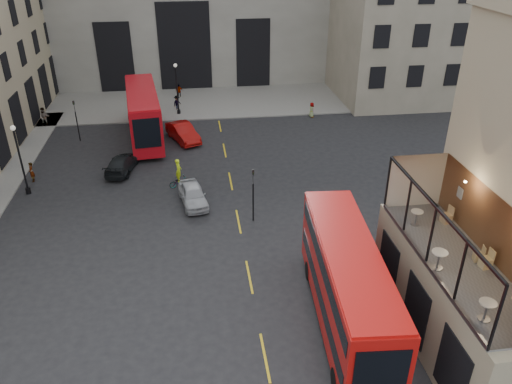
{
  "coord_description": "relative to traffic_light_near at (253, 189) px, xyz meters",
  "views": [
    {
      "loc": [
        -4.62,
        -16.39,
        17.62
      ],
      "look_at": [
        -1.02,
        10.47,
        3.0
      ],
      "focal_mm": 35.0,
      "sensor_mm": 36.0,
      "label": 1
    }
  ],
  "objects": [
    {
      "name": "car_c",
      "position": [
        -9.48,
        8.93,
        -1.77
      ],
      "size": [
        2.71,
        4.81,
        1.31
      ],
      "primitive_type": "imported",
      "rotation": [
        0.0,
        0.0,
        2.94
      ],
      "color": "black",
      "rests_on": "ground"
    },
    {
      "name": "gateway",
      "position": [
        -4.0,
        35.99,
        6.96
      ],
      "size": [
        35.0,
        10.6,
        18.0
      ],
      "color": "#9F9D94",
      "rests_on": "ground"
    },
    {
      "name": "cafe_chair_d",
      "position": [
        8.47,
        -8.85,
        2.44
      ],
      "size": [
        0.51,
        0.51,
        0.89
      ],
      "color": "tan",
      "rests_on": "cafe_floor"
    },
    {
      "name": "ground",
      "position": [
        1.0,
        -12.0,
        -2.42
      ],
      "size": [
        140.0,
        140.0,
        0.0
      ],
      "primitive_type": "plane",
      "color": "black",
      "rests_on": "ground"
    },
    {
      "name": "cafe_table_far",
      "position": [
        6.9,
        -8.81,
        2.67
      ],
      "size": [
        0.6,
        0.6,
        0.74
      ],
      "color": "silver",
      "rests_on": "cafe_floor"
    },
    {
      "name": "cafe_chair_c",
      "position": [
        8.37,
        -12.05,
        2.41
      ],
      "size": [
        0.45,
        0.45,
        0.76
      ],
      "color": "tan",
      "rests_on": "cafe_floor"
    },
    {
      "name": "street_lamp_b",
      "position": [
        -5.0,
        22.0,
        -0.03
      ],
      "size": [
        0.36,
        0.36,
        5.33
      ],
      "color": "black",
      "rests_on": "ground"
    },
    {
      "name": "bicycle",
      "position": [
        -4.91,
        5.62,
        -2.01
      ],
      "size": [
        1.66,
        1.06,
        0.83
      ],
      "primitive_type": "imported",
      "rotation": [
        0.0,
        0.0,
        1.92
      ],
      "color": "gray",
      "rests_on": "ground"
    },
    {
      "name": "bus_far",
      "position": [
        -8.01,
        15.79,
        0.14
      ],
      "size": [
        3.91,
        11.66,
        4.56
      ],
      "color": "#B00C14",
      "rests_on": "ground"
    },
    {
      "name": "bus_near",
      "position": [
        3.2,
        -10.26,
        0.11
      ],
      "size": [
        3.39,
        11.47,
        4.51
      ],
      "color": "red",
      "rests_on": "ground"
    },
    {
      "name": "car_b",
      "position": [
        -4.57,
        14.8,
        -1.64
      ],
      "size": [
        3.37,
        5.07,
        1.58
      ],
      "primitive_type": "imported",
      "rotation": [
        0.0,
        0.0,
        0.39
      ],
      "color": "#940B09",
      "rests_on": "ground"
    },
    {
      "name": "pedestrian_e",
      "position": [
        -16.16,
        8.03,
        -1.64
      ],
      "size": [
        0.5,
        0.65,
        1.58
      ],
      "primitive_type": "imported",
      "rotation": [
        0.0,
        0.0,
        4.95
      ],
      "color": "gray",
      "rests_on": "ground"
    },
    {
      "name": "cafe_chair_b",
      "position": [
        8.45,
        -12.52,
        2.44
      ],
      "size": [
        0.46,
        0.46,
        0.88
      ],
      "color": "#DBBC7E",
      "rests_on": "cafe_floor"
    },
    {
      "name": "pedestrian_c",
      "position": [
        -4.93,
        27.74,
        -1.64
      ],
      "size": [
        0.95,
        0.46,
        1.57
      ],
      "primitive_type": "imported",
      "rotation": [
        0.0,
        0.0,
        3.06
      ],
      "color": "gray",
      "rests_on": "ground"
    },
    {
      "name": "cafe_floor",
      "position": [
        7.5,
        -12.0,
        2.12
      ],
      "size": [
        3.0,
        10.0,
        0.1
      ],
      "primitive_type": "cube",
      "color": "slate",
      "rests_on": "host_frontage"
    },
    {
      "name": "cyclist",
      "position": [
        -4.94,
        6.49,
        -1.49
      ],
      "size": [
        0.48,
        0.7,
        1.88
      ],
      "primitive_type": "imported",
      "rotation": [
        0.0,
        0.0,
        1.53
      ],
      "color": "#D9FA1A",
      "rests_on": "ground"
    },
    {
      "name": "pedestrian_a",
      "position": [
        -18.0,
        20.31,
        -1.48
      ],
      "size": [
        0.95,
        0.76,
        1.89
      ],
      "primitive_type": "imported",
      "rotation": [
        0.0,
        0.0,
        0.05
      ],
      "color": "gray",
      "rests_on": "ground"
    },
    {
      "name": "pavement_far",
      "position": [
        -5.0,
        26.0,
        -2.36
      ],
      "size": [
        40.0,
        12.0,
        0.12
      ],
      "primitive_type": "cube",
      "color": "slate",
      "rests_on": "ground"
    },
    {
      "name": "pedestrian_d",
      "position": [
        8.56,
        19.44,
        -1.66
      ],
      "size": [
        0.65,
        0.84,
        1.53
      ],
      "primitive_type": "imported",
      "rotation": [
        0.0,
        0.0,
        1.81
      ],
      "color": "gray",
      "rests_on": "ground"
    },
    {
      "name": "car_a",
      "position": [
        -3.94,
        2.88,
        -1.72
      ],
      "size": [
        2.33,
        4.34,
        1.4
      ],
      "primitive_type": "imported",
      "rotation": [
        0.0,
        0.0,
        0.17
      ],
      "color": "#ABADB3",
      "rests_on": "ground"
    },
    {
      "name": "host_frontage",
      "position": [
        7.5,
        -12.0,
        -0.17
      ],
      "size": [
        3.0,
        11.0,
        4.5
      ],
      "primitive_type": "cube",
      "color": "tan",
      "rests_on": "ground"
    },
    {
      "name": "traffic_light_far",
      "position": [
        -14.0,
        16.0,
        0.0
      ],
      "size": [
        0.16,
        0.2,
        3.8
      ],
      "color": "black",
      "rests_on": "ground"
    },
    {
      "name": "pedestrian_b",
      "position": [
        -5.14,
        23.37,
        -1.62
      ],
      "size": [
        1.14,
        1.18,
        1.62
      ],
      "primitive_type": "imported",
      "rotation": [
        0.0,
        0.0,
        0.85
      ],
      "color": "gray",
      "rests_on": "ground"
    },
    {
      "name": "traffic_light_near",
      "position": [
        0.0,
        0.0,
        0.0
      ],
      "size": [
        0.16,
        0.2,
        3.8
      ],
      "color": "black",
      "rests_on": "ground"
    },
    {
      "name": "cafe_table_mid",
      "position": [
        6.37,
        -12.31,
        2.73
      ],
      "size": [
        0.68,
        0.68,
        0.84
      ],
      "color": "white",
      "rests_on": "cafe_floor"
    },
    {
      "name": "cafe_table_near",
      "position": [
        6.7,
        -15.51,
        2.71
      ],
      "size": [
        0.64,
        0.64,
        0.8
      ],
      "color": "beige",
      "rests_on": "cafe_floor"
    },
    {
      "name": "street_lamp_a",
      "position": [
        -16.0,
        6.0,
        -0.03
      ],
      "size": [
        0.36,
        0.36,
        5.33
      ],
      "color": "black",
      "rests_on": "ground"
    }
  ]
}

